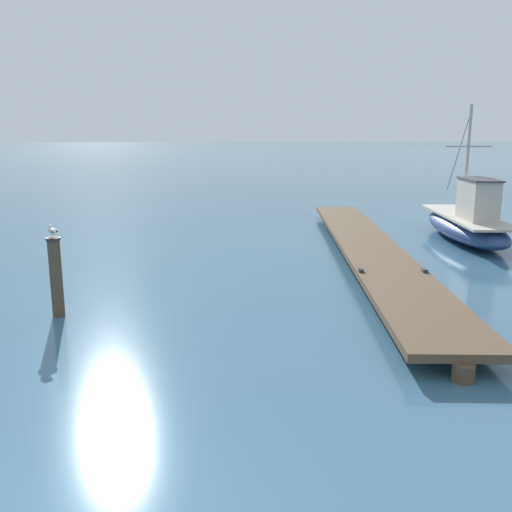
% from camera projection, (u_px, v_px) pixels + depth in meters
% --- Properties ---
extents(floating_dock, '(3.41, 18.10, 0.53)m').
position_uv_depth(floating_dock, '(368.00, 247.00, 17.58)').
color(floating_dock, brown).
rests_on(floating_dock, ground).
extents(fishing_boat_1, '(2.49, 7.04, 4.84)m').
position_uv_depth(fishing_boat_1, '(467.00, 222.00, 20.32)').
color(fishing_boat_1, navy).
rests_on(fishing_boat_1, ground).
extents(mooring_piling, '(0.30, 0.30, 1.72)m').
position_uv_depth(mooring_piling, '(56.00, 276.00, 11.94)').
color(mooring_piling, '#4C3D2D').
rests_on(mooring_piling, ground).
extents(perched_seagull, '(0.27, 0.34, 0.27)m').
position_uv_depth(perched_seagull, '(52.00, 231.00, 11.73)').
color(perched_seagull, gold).
rests_on(perched_seagull, mooring_piling).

